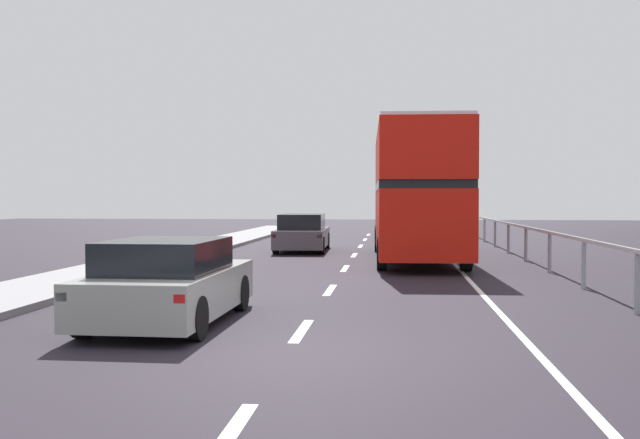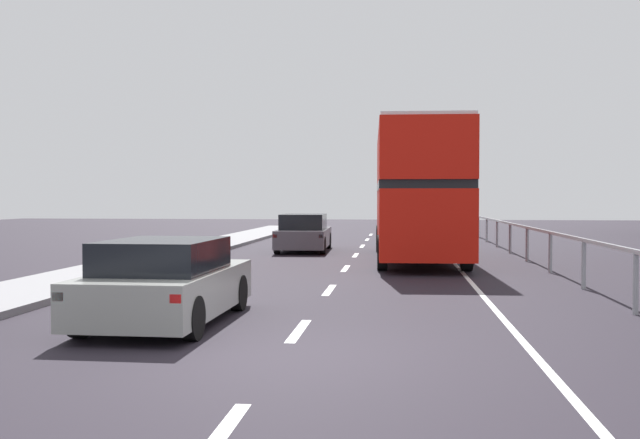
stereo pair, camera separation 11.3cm
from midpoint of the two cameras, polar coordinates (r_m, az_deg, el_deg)
ground_plane at (r=9.50m, az=-3.07°, el=-10.92°), size 73.25×120.00×0.10m
lane_paint_markings at (r=18.26m, az=7.94°, el=-4.69°), size 3.40×46.00×0.01m
bridge_side_railing at (r=18.67m, az=18.82°, el=-1.81°), size 0.10×42.00×1.14m
double_decker_bus_red at (r=23.63m, az=7.53°, el=2.33°), size 2.91×10.15×4.29m
hatchback_car_near at (r=11.85m, az=-12.23°, el=-4.95°), size 1.93×4.18×1.37m
sedan_car_ahead at (r=27.50m, az=-1.53°, el=-1.11°), size 2.00×4.59×1.43m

